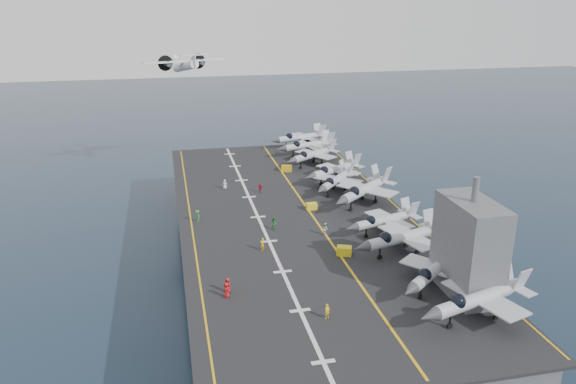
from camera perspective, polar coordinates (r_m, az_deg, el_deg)
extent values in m
plane|color=#142135|center=(98.94, 0.50, -7.88)|extent=(500.00, 500.00, 0.00)
cube|color=#56595E|center=(96.75, 0.51, -5.24)|extent=(36.00, 90.00, 10.00)
cube|color=black|center=(94.70, 0.52, -2.38)|extent=(38.00, 92.00, 0.40)
cube|color=gold|center=(95.29, 2.28, -2.12)|extent=(0.35, 90.00, 0.02)
cube|color=silver|center=(93.56, -3.07, -2.55)|extent=(0.50, 90.00, 0.02)
cube|color=gold|center=(92.59, -9.81, -3.06)|extent=(0.25, 90.00, 0.02)
cube|color=gold|center=(100.11, 10.90, -1.38)|extent=(0.25, 90.00, 0.02)
imported|color=#B21919|center=(69.73, -6.26, -9.88)|extent=(1.31, 1.41, 1.96)
imported|color=#E6B206|center=(81.28, -2.62, -5.32)|extent=(1.33, 1.40, 1.95)
imported|color=#1C7E29|center=(88.34, -1.38, -3.19)|extent=(1.12, 1.41, 2.05)
imported|color=#268C33|center=(92.49, -9.18, -2.41)|extent=(1.10, 1.35, 1.95)
imported|color=#B10A1D|center=(104.87, -2.82, 0.43)|extent=(1.25, 1.05, 1.78)
imported|color=silver|center=(107.46, -6.44, 0.81)|extent=(1.25, 1.03, 1.80)
imported|color=yellow|center=(65.44, 4.01, -12.00)|extent=(1.25, 1.02, 1.80)
imported|color=silver|center=(86.57, 3.81, -3.75)|extent=(0.93, 1.26, 1.93)
imported|color=#B21919|center=(70.79, -6.14, -9.39)|extent=(1.31, 1.41, 1.96)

